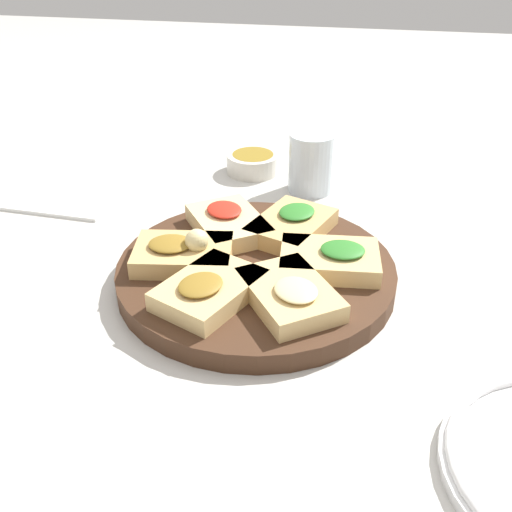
% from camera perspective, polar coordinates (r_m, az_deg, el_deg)
% --- Properties ---
extents(ground_plane, '(3.00, 3.00, 0.00)m').
position_cam_1_polar(ground_plane, '(0.68, -0.00, -2.40)').
color(ground_plane, beige).
extents(serving_board, '(0.31, 0.31, 0.02)m').
position_cam_1_polar(serving_board, '(0.68, -0.00, -1.58)').
color(serving_board, '#422819').
rests_on(serving_board, ground_plane).
extents(focaccia_slice_0, '(0.11, 0.13, 0.03)m').
position_cam_1_polar(focaccia_slice_0, '(0.73, 3.42, 2.97)').
color(focaccia_slice_0, tan).
rests_on(focaccia_slice_0, serving_board).
extents(focaccia_slice_1, '(0.12, 0.13, 0.03)m').
position_cam_1_polar(focaccia_slice_1, '(0.73, -2.66, 3.16)').
color(focaccia_slice_1, '#E5C689').
rests_on(focaccia_slice_1, serving_board).
extents(focaccia_slice_2, '(0.12, 0.09, 0.04)m').
position_cam_1_polar(focaccia_slice_2, '(0.67, -6.92, 0.33)').
color(focaccia_slice_2, tan).
rests_on(focaccia_slice_2, serving_board).
extents(focaccia_slice_3, '(0.11, 0.13, 0.03)m').
position_cam_1_polar(focaccia_slice_3, '(0.61, -4.50, -3.21)').
color(focaccia_slice_3, '#DBB775').
rests_on(focaccia_slice_3, serving_board).
extents(focaccia_slice_4, '(0.12, 0.13, 0.03)m').
position_cam_1_polar(focaccia_slice_4, '(0.60, 3.24, -3.64)').
color(focaccia_slice_4, '#DBB775').
rests_on(focaccia_slice_4, serving_board).
extents(focaccia_slice_5, '(0.11, 0.08, 0.03)m').
position_cam_1_polar(focaccia_slice_5, '(0.66, 7.11, -0.28)').
color(focaccia_slice_5, '#DBB775').
rests_on(focaccia_slice_5, serving_board).
extents(water_glass, '(0.07, 0.07, 0.09)m').
position_cam_1_polar(water_glass, '(0.88, 5.28, 8.85)').
color(water_glass, silver).
rests_on(water_glass, ground_plane).
extents(napkin_stack, '(0.15, 0.13, 0.01)m').
position_cam_1_polar(napkin_stack, '(0.91, -17.36, 5.65)').
color(napkin_stack, white).
rests_on(napkin_stack, ground_plane).
extents(dipping_bowl, '(0.08, 0.08, 0.03)m').
position_cam_1_polar(dipping_bowl, '(0.95, -0.29, 8.91)').
color(dipping_bowl, silver).
rests_on(dipping_bowl, ground_plane).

